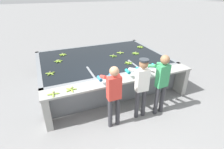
% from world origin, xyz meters
% --- Properties ---
extents(ground_plane, '(80.00, 80.00, 0.00)m').
position_xyz_m(ground_plane, '(0.00, 0.00, 0.00)').
color(ground_plane, gray).
rests_on(ground_plane, ground).
extents(wash_tank, '(4.32, 3.02, 0.92)m').
position_xyz_m(wash_tank, '(0.00, 1.95, 0.46)').
color(wash_tank, gray).
rests_on(wash_tank, ground).
extents(work_ledge, '(4.32, 0.45, 0.92)m').
position_xyz_m(work_ledge, '(0.00, 0.23, 0.65)').
color(work_ledge, '#9E9E99').
rests_on(work_ledge, ground).
extents(worker_0, '(0.41, 0.71, 1.61)m').
position_xyz_m(worker_0, '(-0.56, -0.33, 0.96)').
color(worker_0, '#38383D').
rests_on(worker_0, ground).
extents(worker_1, '(0.42, 0.72, 1.64)m').
position_xyz_m(worker_1, '(0.21, -0.29, 1.00)').
color(worker_1, '#38383D').
rests_on(worker_1, ground).
extents(worker_2, '(0.45, 0.73, 1.68)m').
position_xyz_m(worker_2, '(0.76, -0.35, 1.01)').
color(worker_2, '#38383D').
rests_on(worker_2, ground).
extents(banana_bunch_floating_0, '(0.25, 0.25, 0.08)m').
position_xyz_m(banana_bunch_floating_0, '(0.39, 1.88, 0.94)').
color(banana_bunch_floating_0, '#75A333').
rests_on(banana_bunch_floating_0, wash_tank).
extents(banana_bunch_floating_1, '(0.28, 0.27, 0.08)m').
position_xyz_m(banana_bunch_floating_1, '(-1.47, 2.14, 0.94)').
color(banana_bunch_floating_1, '#8CB738').
rests_on(banana_bunch_floating_1, wash_tank).
extents(banana_bunch_floating_2, '(0.27, 0.28, 0.08)m').
position_xyz_m(banana_bunch_floating_2, '(-1.24, 2.71, 0.94)').
color(banana_bunch_floating_2, '#8CB738').
rests_on(banana_bunch_floating_2, wash_tank).
extents(banana_bunch_floating_3, '(0.28, 0.28, 0.08)m').
position_xyz_m(banana_bunch_floating_3, '(1.26, 1.81, 0.94)').
color(banana_bunch_floating_3, '#75A333').
rests_on(banana_bunch_floating_3, wash_tank).
extents(banana_bunch_floating_4, '(0.28, 0.27, 0.08)m').
position_xyz_m(banana_bunch_floating_4, '(0.59, 1.11, 0.94)').
color(banana_bunch_floating_4, '#75A333').
rests_on(banana_bunch_floating_4, wash_tank).
extents(banana_bunch_floating_5, '(0.27, 0.27, 0.08)m').
position_xyz_m(banana_bunch_floating_5, '(0.76, 2.09, 0.94)').
color(banana_bunch_floating_5, '#9EC642').
rests_on(banana_bunch_floating_5, wash_tank).
extents(banana_bunch_floating_6, '(0.28, 0.28, 0.08)m').
position_xyz_m(banana_bunch_floating_6, '(1.81, 2.40, 0.94)').
color(banana_bunch_floating_6, '#7FAD33').
rests_on(banana_bunch_floating_6, wash_tank).
extents(banana_bunch_floating_7, '(0.28, 0.27, 0.08)m').
position_xyz_m(banana_bunch_floating_7, '(-1.81, 1.29, 0.94)').
color(banana_bunch_floating_7, '#93BC3D').
rests_on(banana_bunch_floating_7, wash_tank).
extents(banana_bunch_ledge_0, '(0.28, 0.28, 0.08)m').
position_xyz_m(banana_bunch_ledge_0, '(-1.85, 0.15, 0.94)').
color(banana_bunch_ledge_0, '#9EC642').
rests_on(banana_bunch_ledge_0, work_ledge).
extents(banana_bunch_ledge_1, '(0.27, 0.28, 0.08)m').
position_xyz_m(banana_bunch_ledge_1, '(-0.28, 0.22, 0.94)').
color(banana_bunch_ledge_1, '#75A333').
rests_on(banana_bunch_ledge_1, work_ledge).
extents(banana_bunch_ledge_2, '(0.27, 0.27, 0.08)m').
position_xyz_m(banana_bunch_ledge_2, '(-1.44, 0.19, 0.94)').
color(banana_bunch_ledge_2, '#93BC3D').
rests_on(banana_bunch_ledge_2, work_ledge).
extents(knife_0, '(0.23, 0.30, 0.02)m').
position_xyz_m(knife_0, '(0.98, 0.19, 0.93)').
color(knife_0, silver).
rests_on(knife_0, work_ledge).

